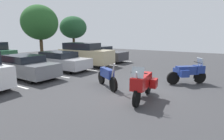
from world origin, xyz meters
TOP-DOWN VIEW (x-y plane):
  - ground at (0.00, 0.00)m, footprint 44.00×44.00m
  - motorcycle_touring at (-0.79, -0.73)m, footprint 2.33×0.97m
  - motorcycle_second at (2.87, -1.72)m, footprint 1.57×1.70m
  - motorcycle_third at (-0.06, 1.46)m, footprint 1.27×1.90m
  - parking_stripes at (-2.34, 6.92)m, footprint 21.75×4.81m
  - car_grey at (-0.93, 6.82)m, footprint 1.81×4.42m
  - car_silver at (1.94, 7.07)m, footprint 1.84×4.68m
  - car_champagne at (4.46, 6.82)m, footprint 2.03×4.72m
  - car_charcoal at (7.24, 7.15)m, footprint 1.95×4.90m
  - tree_far_left at (7.26, 16.45)m, footprint 4.38×4.38m
  - tree_center_right at (13.22, 16.76)m, footprint 3.98×3.98m

SIDE VIEW (x-z plane):
  - ground at x=0.00m, z-range -0.10..0.00m
  - parking_stripes at x=-2.34m, z-range 0.00..0.01m
  - motorcycle_third at x=-0.06m, z-range -0.09..1.24m
  - motorcycle_second at x=2.87m, z-range -0.04..1.33m
  - car_silver at x=1.94m, z-range 0.01..1.34m
  - car_grey at x=-0.93m, z-range 0.00..1.36m
  - motorcycle_touring at x=-0.79m, z-range -0.04..1.42m
  - car_charcoal at x=7.24m, z-range -0.02..1.44m
  - car_champagne at x=4.46m, z-range 0.00..1.89m
  - tree_center_right at x=13.22m, z-range 0.98..6.25m
  - tree_far_left at x=7.26m, z-range 0.96..7.06m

